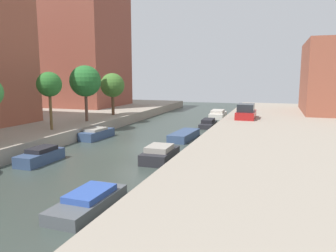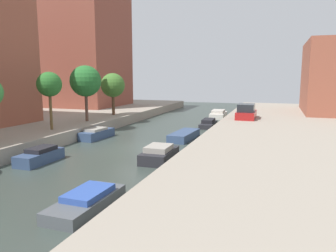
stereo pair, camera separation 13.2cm
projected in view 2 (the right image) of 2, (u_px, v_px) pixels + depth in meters
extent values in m
plane|color=#333D38|center=(129.00, 148.00, 23.48)|extent=(84.00, 84.00, 0.00)
cube|color=brown|center=(84.00, 41.00, 45.11)|extent=(10.00, 10.45, 18.23)
cylinder|color=brown|center=(51.00, 111.00, 25.42)|extent=(0.22, 0.22, 2.89)
sphere|color=#286526|center=(49.00, 84.00, 25.09)|extent=(1.94, 1.94, 1.94)
cylinder|color=brown|center=(87.00, 107.00, 30.15)|extent=(0.27, 0.27, 2.74)
sphere|color=#25672B|center=(86.00, 81.00, 29.79)|extent=(2.88, 2.88, 2.88)
cylinder|color=brown|center=(113.00, 104.00, 35.08)|extent=(0.32, 0.32, 2.32)
sphere|color=#3D6E2A|center=(113.00, 85.00, 34.76)|extent=(2.59, 2.59, 2.59)
cube|color=maroon|center=(246.00, 115.00, 32.28)|extent=(1.80, 4.02, 0.72)
cube|color=#1E2328|center=(246.00, 108.00, 31.88)|extent=(1.58, 2.21, 0.76)
cube|color=#33476B|center=(40.00, 157.00, 19.52)|extent=(1.28, 3.15, 0.68)
cube|color=black|center=(41.00, 149.00, 19.62)|extent=(1.09, 1.73, 0.26)
cube|color=#33476B|center=(97.00, 134.00, 27.11)|extent=(1.51, 3.60, 0.70)
cube|color=gray|center=(96.00, 129.00, 26.90)|extent=(1.22, 2.01, 0.20)
cube|color=#4C5156|center=(86.00, 203.00, 12.75)|extent=(1.58, 3.83, 0.48)
cube|color=#2D4C9E|center=(89.00, 193.00, 12.86)|extent=(1.32, 2.11, 0.25)
cube|color=#232328|center=(160.00, 155.00, 19.99)|extent=(1.69, 3.31, 0.67)
cube|color=gray|center=(159.00, 148.00, 19.78)|extent=(1.42, 1.83, 0.33)
cube|color=#33476B|center=(184.00, 135.00, 26.77)|extent=(1.71, 4.34, 0.63)
cube|color=#232328|center=(208.00, 125.00, 33.38)|extent=(1.41, 4.08, 0.45)
cube|color=black|center=(208.00, 121.00, 33.32)|extent=(1.16, 2.25, 0.37)
cube|color=beige|center=(219.00, 115.00, 40.67)|extent=(1.81, 4.41, 0.63)
cube|color=#B2ADA3|center=(218.00, 111.00, 40.36)|extent=(1.51, 2.44, 0.36)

